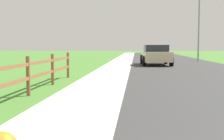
% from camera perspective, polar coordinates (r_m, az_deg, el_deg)
% --- Properties ---
extents(ground_plane, '(120.00, 120.00, 0.00)m').
position_cam_1_polar(ground_plane, '(25.73, 3.97, 1.60)').
color(ground_plane, '#467A2F').
extents(road_asphalt, '(7.00, 66.00, 0.01)m').
position_cam_1_polar(road_asphalt, '(27.91, 11.23, 1.77)').
color(road_asphalt, '#363636').
rests_on(road_asphalt, ground).
extents(curb_concrete, '(6.00, 66.00, 0.01)m').
position_cam_1_polar(curb_concrete, '(27.93, -2.15, 1.86)').
color(curb_concrete, '#B7B1A5').
rests_on(curb_concrete, ground).
extents(grass_verge, '(5.00, 66.00, 0.00)m').
position_cam_1_polar(grass_verge, '(28.15, -5.18, 1.87)').
color(grass_verge, '#467A2F').
rests_on(grass_verge, ground).
extents(rail_fence, '(0.11, 11.87, 1.10)m').
position_cam_1_polar(rail_fence, '(7.23, -19.28, -1.41)').
color(rail_fence, brown).
rests_on(rail_fence, ground).
extents(parked_suv_beige, '(2.22, 4.33, 1.46)m').
position_cam_1_polar(parked_suv_beige, '(21.55, 8.50, 2.95)').
color(parked_suv_beige, '#C6B793').
rests_on(parked_suv_beige, ground).
extents(street_lamp, '(1.17, 0.20, 6.26)m').
position_cam_1_polar(street_lamp, '(27.55, 16.78, 9.38)').
color(street_lamp, gray).
rests_on(street_lamp, ground).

